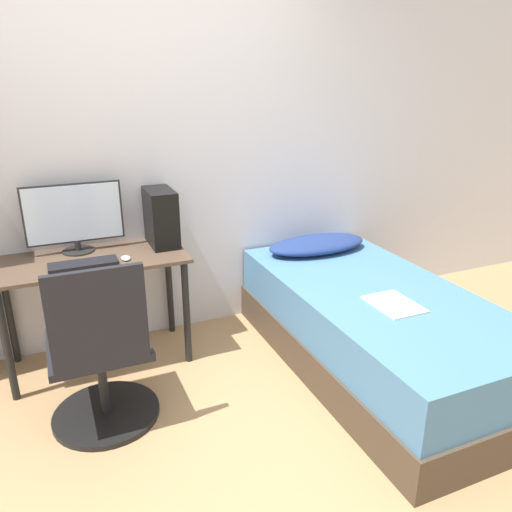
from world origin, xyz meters
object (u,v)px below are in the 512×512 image
bed (375,329)px  monitor (74,216)px  office_chair (101,365)px  keyboard (83,264)px  pc_tower (161,217)px

bed → monitor: bearing=151.3°
office_chair → keyboard: size_ratio=2.44×
keyboard → pc_tower: size_ratio=1.07×
pc_tower → keyboard: bearing=-158.9°
office_chair → monitor: bearing=90.2°
bed → pc_tower: (-1.14, 0.84, 0.64)m
monitor → office_chair: bearing=-89.8°
monitor → keyboard: 0.35m
pc_tower → bed: bearing=-36.6°
bed → keyboard: keyboard is taller
keyboard → office_chair: bearing=-90.2°
monitor → pc_tower: monitor is taller
monitor → pc_tower: bearing=-7.5°
monitor → keyboard: (0.00, -0.27, -0.22)m
pc_tower → monitor: bearing=172.5°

